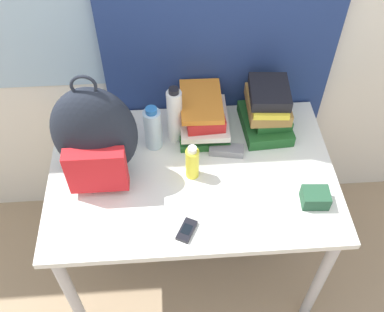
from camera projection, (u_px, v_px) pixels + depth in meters
name	position (u px, v px, depth m)	size (l,w,h in m)	color
wall_back	(183.00, 8.00, 1.85)	(6.00, 0.06, 2.50)	silver
curtain_blue	(222.00, 14.00, 1.82)	(1.03, 0.04, 2.50)	navy
desk	(192.00, 185.00, 1.97)	(1.21, 0.79, 0.77)	silver
backpack	(95.00, 137.00, 1.73)	(0.33, 0.23, 0.51)	#1E232D
book_stack_left	(203.00, 116.00, 1.99)	(0.22, 0.30, 0.18)	#1E5623
book_stack_center	(268.00, 109.00, 1.99)	(0.22, 0.28, 0.23)	#1E5623
water_bottle	(153.00, 128.00, 1.92)	(0.07, 0.07, 0.22)	silver
sports_bottle	(175.00, 115.00, 1.92)	(0.07, 0.07, 0.29)	white
sunscreen_bottle	(193.00, 163.00, 1.83)	(0.06, 0.06, 0.17)	yellow
cell_phone	(187.00, 230.00, 1.70)	(0.09, 0.11, 0.02)	black
sunglasses_case	(226.00, 150.00, 1.95)	(0.16, 0.08, 0.04)	gray
camera_pouch	(315.00, 197.00, 1.77)	(0.11, 0.09, 0.06)	#234C33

